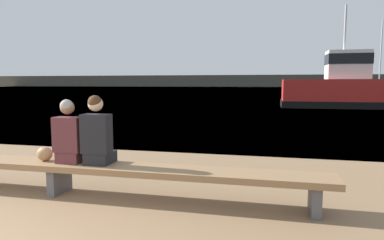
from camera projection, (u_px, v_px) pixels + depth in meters
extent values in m
plane|color=#5684A3|center=(262.00, 87.00, 124.63)|extent=(240.00, 240.00, 0.00)
cube|color=#4C4C42|center=(264.00, 81.00, 147.90)|extent=(600.00, 12.00, 5.00)
cube|color=#8E6B47|center=(59.00, 165.00, 5.12)|extent=(7.89, 0.55, 0.09)
cube|color=#515156|center=(315.00, 199.00, 4.33)|extent=(0.12, 0.47, 0.39)
cube|color=#515156|center=(60.00, 180.00, 5.15)|extent=(0.12, 0.47, 0.39)
cube|color=#56282D|center=(73.00, 156.00, 5.14)|extent=(0.36, 0.40, 0.17)
cube|color=#56282D|center=(68.00, 135.00, 5.01)|extent=(0.41, 0.22, 0.51)
sphere|color=#846047|center=(67.00, 107.00, 4.97)|extent=(0.20, 0.20, 0.20)
sphere|color=gray|center=(67.00, 106.00, 4.95)|extent=(0.19, 0.19, 0.19)
cube|color=black|center=(100.00, 157.00, 5.04)|extent=(0.36, 0.40, 0.17)
cube|color=black|center=(96.00, 134.00, 4.91)|extent=(0.41, 0.22, 0.57)
sphere|color=beige|center=(95.00, 104.00, 4.86)|extent=(0.21, 0.21, 0.21)
sphere|color=#472D19|center=(95.00, 102.00, 4.84)|extent=(0.20, 0.20, 0.20)
ellipsoid|color=#9E754C|center=(45.00, 154.00, 5.19)|extent=(0.25, 0.18, 0.22)
cube|color=red|center=(340.00, 93.00, 22.97)|extent=(7.56, 2.96, 1.89)
cube|color=black|center=(340.00, 104.00, 23.05)|extent=(7.71, 3.07, 0.45)
cube|color=silver|center=(348.00, 65.00, 22.69)|extent=(2.65, 1.76, 1.89)
cube|color=black|center=(348.00, 59.00, 22.65)|extent=(2.70, 1.82, 0.68)
cylinder|color=#B2B2B7|center=(345.00, 28.00, 22.48)|extent=(0.14, 0.14, 2.96)
cube|color=#333338|center=(383.00, 95.00, 32.35)|extent=(8.54, 2.78, 1.02)
cylinder|color=#B7B7BC|center=(381.00, 55.00, 32.05)|extent=(0.12, 0.12, 6.39)
cylinder|color=#B7B7BC|center=(379.00, 80.00, 32.30)|extent=(3.81, 0.19, 0.08)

